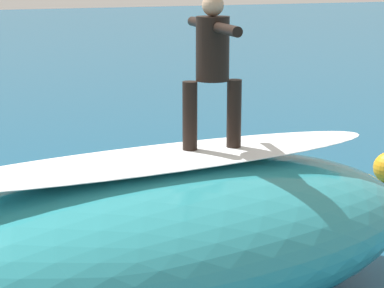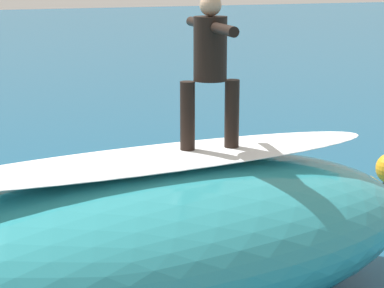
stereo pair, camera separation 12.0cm
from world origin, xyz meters
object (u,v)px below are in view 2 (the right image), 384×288
Objects in this scene: surfboard_paddling at (180,192)px; surfer_riding at (210,60)px; surfboard_riding at (210,152)px; surfer_paddling at (182,183)px.

surfer_riding is at bearing 171.57° from surfboard_paddling.
surfer_riding is 0.78× the size of surfboard_paddling.
surfer_paddling is at bearing -100.04° from surfboard_riding.
surfer_riding is 4.52m from surfer_paddling.
surfboard_riding is 1.28× the size of surfer_paddling.
surfer_riding is 4.73m from surfboard_paddling.
surfboard_riding is at bearing 171.27° from surfer_paddling.
surfer_paddling reaches higher than surfboard_paddling.
surfboard_paddling is (-1.17, -3.75, -1.64)m from surfboard_riding.
surfboard_riding is 4.26m from surfboard_paddling.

